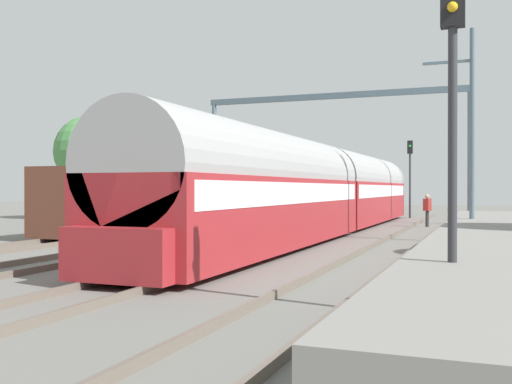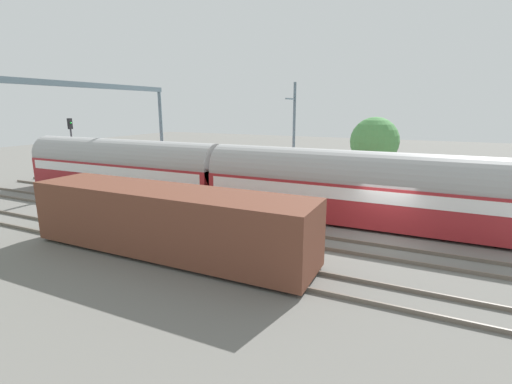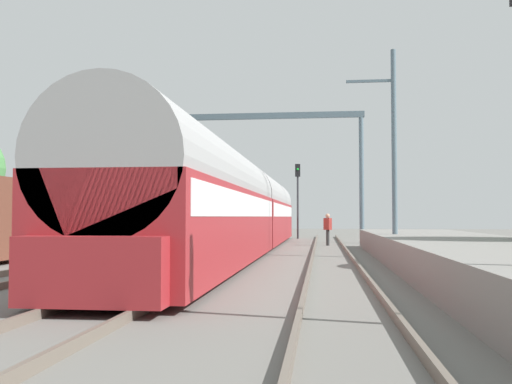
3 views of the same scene
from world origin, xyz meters
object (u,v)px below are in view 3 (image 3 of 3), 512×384
object	(u,v)px
freight_car	(45,219)
catenary_gantry	(229,146)
railway_signal_far	(298,191)
passenger_train	(240,207)
person_crossing	(328,227)

from	to	relation	value
freight_car	catenary_gantry	bearing A→B (deg)	62.75
railway_signal_far	catenary_gantry	size ratio (longest dim) A/B	0.33
passenger_train	freight_car	distance (m)	8.22
passenger_train	person_crossing	size ratio (longest dim) A/B	18.99
freight_car	catenary_gantry	xyz separation A→B (m)	(5.94, 11.53, 4.42)
person_crossing	railway_signal_far	xyz separation A→B (m)	(-2.00, 9.38, 2.36)
freight_car	person_crossing	bearing A→B (deg)	35.62
person_crossing	catenary_gantry	xyz separation A→B (m)	(-5.90, 3.05, 4.86)
catenary_gantry	passenger_train	bearing A→B (deg)	-78.09
person_crossing	freight_car	bearing A→B (deg)	78.49
catenary_gantry	freight_car	bearing A→B (deg)	-117.25
railway_signal_far	catenary_gantry	xyz separation A→B (m)	(-3.90, -6.33, 2.51)
railway_signal_far	catenary_gantry	distance (m)	7.84
person_crossing	catenary_gantry	distance (m)	8.23
passenger_train	railway_signal_far	distance (m)	15.89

